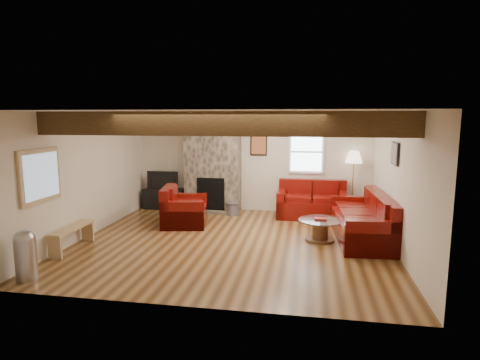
{
  "coord_description": "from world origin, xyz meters",
  "views": [
    {
      "loc": [
        1.41,
        -7.4,
        2.42
      ],
      "look_at": [
        0.07,
        0.4,
        1.16
      ],
      "focal_mm": 30.0,
      "sensor_mm": 36.0,
      "label": 1
    }
  ],
  "objects_px": {
    "sofa_three": "(362,217)",
    "coffee_table": "(320,230)",
    "loveseat": "(312,200)",
    "floor_lamp": "(354,160)",
    "armchair_red": "(185,206)",
    "television": "(164,180)",
    "tv_cabinet": "(164,199)"
  },
  "relations": [
    {
      "from": "sofa_three",
      "to": "floor_lamp",
      "type": "relative_size",
      "value": 1.45
    },
    {
      "from": "tv_cabinet",
      "to": "television",
      "type": "distance_m",
      "value": 0.5
    },
    {
      "from": "armchair_red",
      "to": "floor_lamp",
      "type": "bearing_deg",
      "value": -78.86
    },
    {
      "from": "coffee_table",
      "to": "floor_lamp",
      "type": "height_order",
      "value": "floor_lamp"
    },
    {
      "from": "loveseat",
      "to": "television",
      "type": "relative_size",
      "value": 1.99
    },
    {
      "from": "floor_lamp",
      "to": "coffee_table",
      "type": "bearing_deg",
      "value": -110.72
    },
    {
      "from": "coffee_table",
      "to": "television",
      "type": "height_order",
      "value": "television"
    },
    {
      "from": "armchair_red",
      "to": "television",
      "type": "distance_m",
      "value": 1.83
    },
    {
      "from": "tv_cabinet",
      "to": "television",
      "type": "bearing_deg",
      "value": 0.0
    },
    {
      "from": "coffee_table",
      "to": "tv_cabinet",
      "type": "distance_m",
      "value": 4.55
    },
    {
      "from": "coffee_table",
      "to": "floor_lamp",
      "type": "relative_size",
      "value": 0.54
    },
    {
      "from": "coffee_table",
      "to": "armchair_red",
      "type": "bearing_deg",
      "value": 167.38
    },
    {
      "from": "loveseat",
      "to": "floor_lamp",
      "type": "relative_size",
      "value": 1.03
    },
    {
      "from": "floor_lamp",
      "to": "sofa_three",
      "type": "bearing_deg",
      "value": -90.26
    },
    {
      "from": "armchair_red",
      "to": "sofa_three",
      "type": "bearing_deg",
      "value": -106.71
    },
    {
      "from": "armchair_red",
      "to": "floor_lamp",
      "type": "distance_m",
      "value": 4.19
    },
    {
      "from": "tv_cabinet",
      "to": "loveseat",
      "type": "bearing_deg",
      "value": -4.45
    },
    {
      "from": "sofa_three",
      "to": "tv_cabinet",
      "type": "bearing_deg",
      "value": -114.8
    },
    {
      "from": "television",
      "to": "floor_lamp",
      "type": "height_order",
      "value": "floor_lamp"
    },
    {
      "from": "television",
      "to": "armchair_red",
      "type": "bearing_deg",
      "value": -55.09
    },
    {
      "from": "sofa_three",
      "to": "loveseat",
      "type": "height_order",
      "value": "sofa_three"
    },
    {
      "from": "sofa_three",
      "to": "coffee_table",
      "type": "height_order",
      "value": "sofa_three"
    },
    {
      "from": "sofa_three",
      "to": "television",
      "type": "bearing_deg",
      "value": -114.8
    },
    {
      "from": "tv_cabinet",
      "to": "floor_lamp",
      "type": "distance_m",
      "value": 4.95
    },
    {
      "from": "loveseat",
      "to": "armchair_red",
      "type": "height_order",
      "value": "loveseat"
    },
    {
      "from": "sofa_three",
      "to": "loveseat",
      "type": "relative_size",
      "value": 1.41
    },
    {
      "from": "tv_cabinet",
      "to": "floor_lamp",
      "type": "height_order",
      "value": "floor_lamp"
    },
    {
      "from": "loveseat",
      "to": "armchair_red",
      "type": "bearing_deg",
      "value": -156.71
    },
    {
      "from": "sofa_three",
      "to": "television",
      "type": "height_order",
      "value": "television"
    },
    {
      "from": "armchair_red",
      "to": "television",
      "type": "height_order",
      "value": "television"
    },
    {
      "from": "tv_cabinet",
      "to": "sofa_three",
      "type": "bearing_deg",
      "value": -21.5
    },
    {
      "from": "sofa_three",
      "to": "armchair_red",
      "type": "relative_size",
      "value": 2.17
    }
  ]
}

